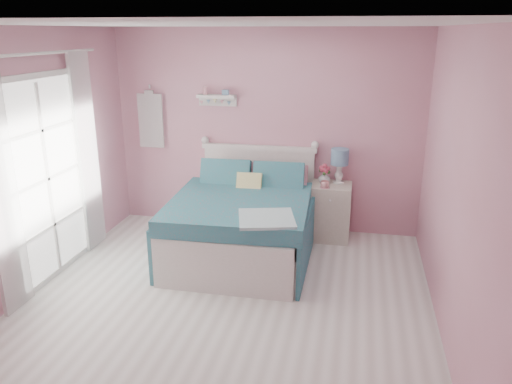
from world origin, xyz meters
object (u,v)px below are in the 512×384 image
(nightstand, at_px, (330,211))
(table_lamp, at_px, (340,159))
(bed, at_px, (243,224))
(teacup, at_px, (325,184))
(vase, at_px, (324,177))

(nightstand, height_order, table_lamp, table_lamp)
(bed, xyz_separation_m, teacup, (0.89, 0.57, 0.36))
(vase, distance_m, teacup, 0.19)
(table_lamp, xyz_separation_m, teacup, (-0.16, -0.24, -0.27))
(table_lamp, relative_size, vase, 2.91)
(bed, distance_m, nightstand, 1.21)
(bed, xyz_separation_m, table_lamp, (1.05, 0.81, 0.63))
(table_lamp, bearing_deg, nightstand, -131.16)
(bed, relative_size, vase, 13.03)
(table_lamp, height_order, teacup, table_lamp)
(vase, bearing_deg, nightstand, -22.94)
(vase, bearing_deg, table_lamp, 14.99)
(table_lamp, bearing_deg, teacup, -123.55)
(teacup, bearing_deg, table_lamp, 56.45)
(vase, height_order, teacup, vase)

